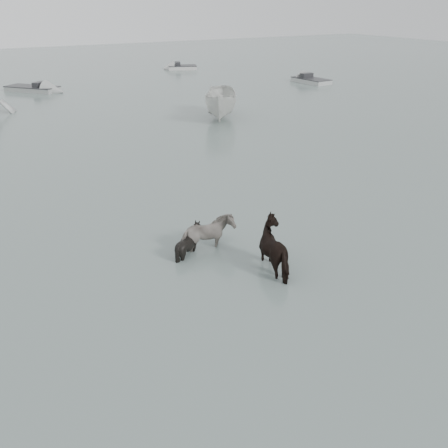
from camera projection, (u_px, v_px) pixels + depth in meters
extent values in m
plane|color=#566660|center=(219.00, 258.00, 14.11)|extent=(140.00, 140.00, 0.00)
imported|color=black|center=(206.00, 228.00, 14.31)|extent=(1.64, 0.80, 1.36)
imported|color=black|center=(281.00, 241.00, 13.34)|extent=(1.69, 1.85, 1.58)
imported|color=black|center=(188.00, 234.00, 14.15)|extent=(1.22, 1.12, 1.20)
imported|color=silver|center=(221.00, 102.00, 30.02)|extent=(4.24, 5.14, 1.90)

